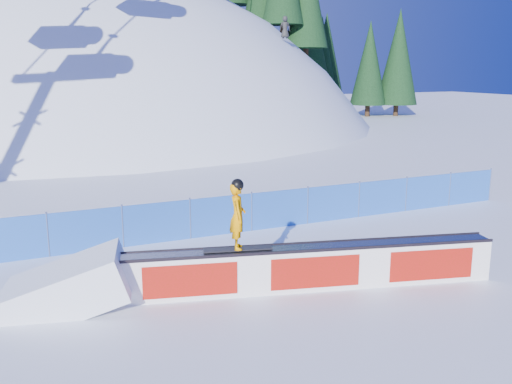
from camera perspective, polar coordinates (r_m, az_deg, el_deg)
name	(u,v)px	position (r m, az deg, el deg)	size (l,w,h in m)	color
ground	(291,284)	(13.66, 3.51, -9.20)	(160.00, 160.00, 0.00)	white
snow_hill	(83,312)	(58.27, -16.94, -11.41)	(64.00, 64.00, 64.00)	white
treeline	(306,17)	(59.66, 5.02, 17.05)	(22.96, 12.14, 21.57)	black
safety_fence	(222,215)	(17.38, -3.45, -2.36)	(22.05, 0.05, 1.30)	blue
rail_box	(312,267)	(13.31, 5.64, -7.49)	(8.56, 2.72, 1.04)	white
snow_ramp	(69,305)	(13.16, -18.18, -10.70)	(2.53, 1.69, 0.95)	white
snowboarder	(238,215)	(12.56, -1.85, -2.34)	(1.56, 0.65, 1.61)	black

